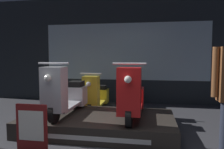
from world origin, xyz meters
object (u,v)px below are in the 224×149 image
at_px(scooter_display_left, 66,94).
at_px(price_sign_board, 32,129).
at_px(scooter_backrow_0, 96,95).
at_px(scooter_backrow_1, 130,96).
at_px(scooter_display_right, 132,96).

bearing_deg(scooter_display_left, price_sign_board, -95.15).
bearing_deg(price_sign_board, scooter_backrow_0, 84.20).
relative_size(scooter_display_left, scooter_backrow_1, 1.00).
distance_m(scooter_display_right, scooter_backrow_0, 1.98).
bearing_deg(scooter_display_left, scooter_backrow_0, 83.78).
height_order(scooter_display_left, scooter_backrow_0, scooter_display_left).
relative_size(scooter_display_right, scooter_backrow_0, 1.00).
bearing_deg(scooter_display_right, scooter_backrow_0, 123.20).
xyz_separation_m(scooter_display_left, scooter_backrow_1, (1.07, 1.64, -0.29)).
relative_size(scooter_display_right, scooter_backrow_1, 1.00).
bearing_deg(price_sign_board, scooter_backrow_1, 66.61).
height_order(scooter_display_left, scooter_display_right, same).
bearing_deg(scooter_backrow_0, scooter_display_right, -56.80).
height_order(scooter_display_right, scooter_backrow_0, scooter_display_right).
relative_size(scooter_display_right, price_sign_board, 2.19).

